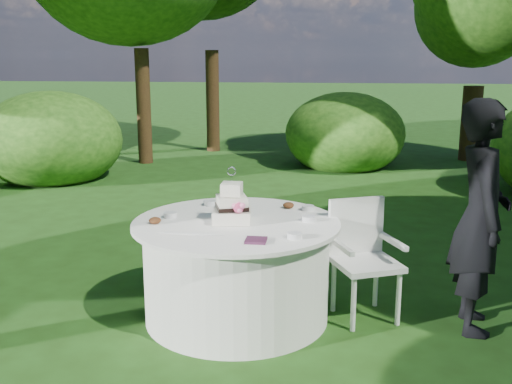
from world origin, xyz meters
TOP-DOWN VIEW (x-y plane):
  - ground at (0.00, 0.00)m, footprint 80.00×80.00m
  - napkins at (0.21, -0.48)m, footprint 0.14×0.14m
  - feather_plume at (-0.25, -0.37)m, footprint 0.48×0.07m
  - guest at (1.77, 0.06)m, footprint 0.43×0.64m
  - table at (0.00, 0.00)m, footprint 1.56×1.56m
  - cake at (-0.03, -0.02)m, footprint 0.31×0.31m
  - chair at (0.95, 0.19)m, footprint 0.59×0.59m
  - votives at (0.14, 0.12)m, footprint 1.16×0.93m
  - petal_cups at (-0.11, 0.15)m, footprint 1.03×0.67m

SIDE VIEW (x-z plane):
  - ground at x=0.00m, z-range 0.00..0.00m
  - table at x=0.00m, z-range 0.00..0.77m
  - chair at x=0.95m, z-range 0.07..0.97m
  - feather_plume at x=-0.25m, z-range 0.77..0.78m
  - napkins at x=0.21m, z-range 0.77..0.79m
  - votives at x=0.14m, z-range 0.77..0.81m
  - petal_cups at x=-0.11m, z-range 0.77..0.82m
  - guest at x=1.77m, z-range 0.00..1.70m
  - cake at x=-0.03m, z-range 0.68..1.09m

